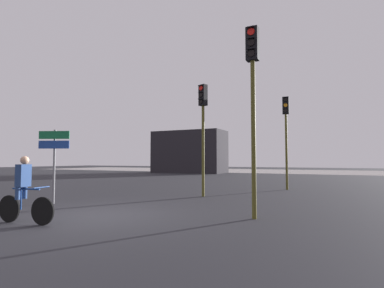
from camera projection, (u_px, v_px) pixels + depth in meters
name	position (u px, v px, depth m)	size (l,w,h in m)	color
ground_plane	(96.00, 216.00, 8.13)	(120.00, 120.00, 0.00)	#28282D
water_strip	(289.00, 171.00, 40.94)	(80.00, 16.00, 0.01)	#9E937F
distant_building	(189.00, 152.00, 36.53)	(8.67, 4.00, 5.06)	black
traffic_light_far_right	(286.00, 125.00, 15.59)	(0.34, 0.35, 4.83)	#4C4719
traffic_light_near_right	(253.00, 86.00, 7.94)	(0.32, 0.34, 5.08)	#4C4719
traffic_light_center	(203.00, 119.00, 12.72)	(0.38, 0.40, 4.75)	#4C4719
direction_sign_post	(54.00, 152.00, 10.53)	(1.03, 0.45, 2.60)	slate
cyclist	(24.00, 189.00, 7.21)	(1.70, 0.46, 1.62)	black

